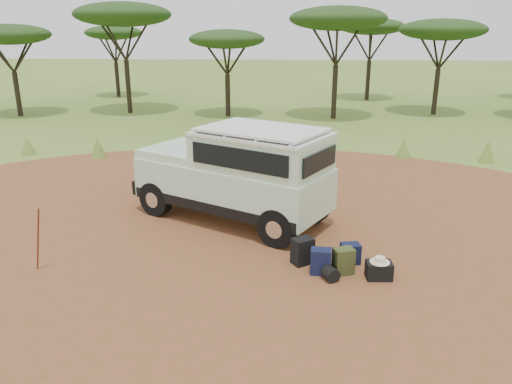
# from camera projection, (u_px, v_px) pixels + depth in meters

# --- Properties ---
(ground) EXTENTS (140.00, 140.00, 0.00)m
(ground) POSITION_uv_depth(u_px,v_px,m) (224.00, 252.00, 11.46)
(ground) COLOR #55762A
(ground) RESTS_ON ground
(dirt_clearing) EXTENTS (23.00, 23.00, 0.01)m
(dirt_clearing) POSITION_uv_depth(u_px,v_px,m) (224.00, 251.00, 11.46)
(dirt_clearing) COLOR brown
(dirt_clearing) RESTS_ON ground
(grass_fringe) EXTENTS (36.60, 1.60, 0.90)m
(grass_fringe) POSITION_uv_depth(u_px,v_px,m) (254.00, 148.00, 19.54)
(grass_fringe) COLOR #55762A
(grass_fringe) RESTS_ON ground
(acacia_treeline) EXTENTS (46.70, 13.20, 6.26)m
(acacia_treeline) POSITION_uv_depth(u_px,v_px,m) (277.00, 27.00, 28.65)
(acacia_treeline) COLOR black
(acacia_treeline) RESTS_ON ground
(safari_vehicle) EXTENTS (5.55, 4.34, 2.56)m
(safari_vehicle) POSITION_uv_depth(u_px,v_px,m) (238.00, 176.00, 12.96)
(safari_vehicle) COLOR #BBD9BA
(safari_vehicle) RESTS_ON ground
(walking_staff) EXTENTS (0.36, 0.22, 1.45)m
(walking_staff) POSITION_uv_depth(u_px,v_px,m) (38.00, 240.00, 10.32)
(walking_staff) COLOR brown
(walking_staff) RESTS_ON ground
(backpack_black) EXTENTS (0.54, 0.50, 0.59)m
(backpack_black) POSITION_uv_depth(u_px,v_px,m) (303.00, 251.00, 10.79)
(backpack_black) COLOR black
(backpack_black) RESTS_ON ground
(backpack_navy) EXTENTS (0.45, 0.34, 0.55)m
(backpack_navy) POSITION_uv_depth(u_px,v_px,m) (321.00, 262.00, 10.36)
(backpack_navy) COLOR #121B39
(backpack_navy) RESTS_ON ground
(backpack_olive) EXTENTS (0.48, 0.41, 0.57)m
(backpack_olive) POSITION_uv_depth(u_px,v_px,m) (343.00, 261.00, 10.36)
(backpack_olive) COLOR #3E4620
(backpack_olive) RESTS_ON ground
(duffel_navy) EXTENTS (0.45, 0.37, 0.45)m
(duffel_navy) POSITION_uv_depth(u_px,v_px,m) (350.00, 254.00, 10.84)
(duffel_navy) COLOR #121B39
(duffel_navy) RESTS_ON ground
(hard_case) EXTENTS (0.53, 0.39, 0.37)m
(hard_case) POSITION_uv_depth(u_px,v_px,m) (379.00, 270.00, 10.18)
(hard_case) COLOR black
(hard_case) RESTS_ON ground
(stuff_sack) EXTENTS (0.40, 0.40, 0.29)m
(stuff_sack) POSITION_uv_depth(u_px,v_px,m) (330.00, 274.00, 10.12)
(stuff_sack) COLOR black
(stuff_sack) RESTS_ON ground
(safari_hat) EXTENTS (0.41, 0.41, 0.12)m
(safari_hat) POSITION_uv_depth(u_px,v_px,m) (380.00, 260.00, 10.11)
(safari_hat) COLOR beige
(safari_hat) RESTS_ON hard_case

